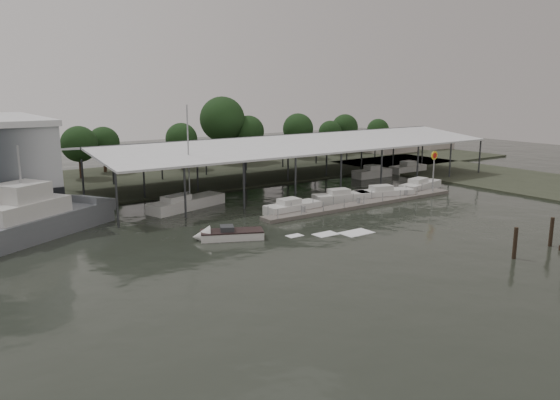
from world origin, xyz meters
TOP-DOWN VIEW (x-y plane):
  - ground at (0.00, 0.00)m, footprint 200.00×200.00m
  - land_strip_far at (0.00, 42.00)m, footprint 140.00×30.00m
  - land_strip_east at (45.00, 10.00)m, footprint 20.00×60.00m
  - covered_boat_shed at (17.00, 28.00)m, footprint 58.24×24.00m
  - floating_dock at (15.00, 10.00)m, footprint 28.00×2.00m
  - shell_fuel_sign at (27.00, 9.99)m, footprint 1.10×0.18m
  - distant_commercial_buildings at (59.03, 44.69)m, footprint 22.00×8.00m
  - grey_trawler at (-19.34, 17.80)m, footprint 16.78×12.53m
  - white_sailboat at (-2.92, 20.32)m, footprint 10.15×5.40m
  - speedboat_underway at (-5.40, 6.75)m, footprint 16.32×8.66m
  - moored_cruiser_0 at (5.82, 11.83)m, footprint 6.73×2.53m
  - moored_cruiser_1 at (14.02, 12.99)m, footprint 7.38×3.73m
  - moored_cruiser_2 at (19.88, 11.77)m, footprint 7.86×4.04m
  - moored_cruiser_3 at (27.80, 12.73)m, footprint 8.08×3.86m
  - horizon_tree_line at (22.57, 49.00)m, footprint 66.73×9.55m

SIDE VIEW (x-z plane):
  - ground at x=0.00m, z-range 0.00..0.00m
  - land_strip_far at x=0.00m, z-range -0.05..0.25m
  - land_strip_east at x=45.00m, z-range -0.05..0.25m
  - floating_dock at x=15.00m, z-range -0.50..0.90m
  - speedboat_underway at x=-5.40m, z-range -0.61..1.39m
  - moored_cruiser_0 at x=5.82m, z-range -0.24..1.46m
  - moored_cruiser_1 at x=14.02m, z-range -0.24..1.46m
  - moored_cruiser_2 at x=19.88m, z-range -0.24..1.46m
  - moored_cruiser_3 at x=27.80m, z-range -0.24..1.46m
  - white_sailboat at x=-2.92m, z-range -5.29..6.57m
  - grey_trawler at x=-19.34m, z-range -2.84..6.00m
  - distant_commercial_buildings at x=59.03m, z-range -0.16..3.84m
  - shell_fuel_sign at x=27.00m, z-range 1.15..6.70m
  - horizon_tree_line at x=22.57m, z-range 0.12..12.05m
  - covered_boat_shed at x=17.00m, z-range 2.65..9.61m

